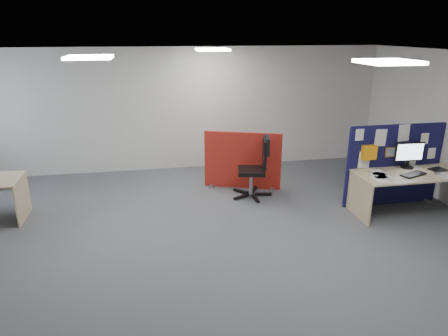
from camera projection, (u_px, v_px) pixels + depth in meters
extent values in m
plane|color=#4F5156|center=(207.00, 241.00, 6.04)|extent=(9.00, 9.00, 0.00)
cube|color=white|center=(204.00, 56.00, 5.16)|extent=(9.00, 7.00, 0.02)
cube|color=silver|center=(184.00, 110.00, 8.86)|extent=(9.00, 0.02, 2.70)
cube|color=silver|center=(289.00, 328.00, 2.35)|extent=(9.00, 0.02, 2.70)
cube|color=white|center=(388.00, 62.00, 4.59)|extent=(0.60, 0.60, 0.04)
cube|color=white|center=(89.00, 57.00, 5.38)|extent=(0.60, 0.60, 0.04)
cube|color=white|center=(213.00, 50.00, 7.58)|extent=(0.60, 0.60, 0.04)
cube|color=#100F37|center=(393.00, 165.00, 7.11)|extent=(1.79, 0.06, 1.48)
cube|color=#96959A|center=(350.00, 205.00, 7.22)|extent=(0.08, 0.30, 0.04)
cube|color=#96959A|center=(424.00, 199.00, 7.48)|extent=(0.08, 0.30, 0.04)
cube|color=white|center=(360.00, 135.00, 6.76)|extent=(0.15, 0.01, 0.20)
cube|color=white|center=(381.00, 138.00, 6.85)|extent=(0.21, 0.01, 0.30)
cube|color=white|center=(404.00, 133.00, 6.90)|extent=(0.21, 0.01, 0.30)
cube|color=white|center=(425.00, 139.00, 7.01)|extent=(0.15, 0.01, 0.20)
cube|color=white|center=(364.00, 160.00, 6.93)|extent=(0.21, 0.01, 0.30)
cube|color=white|center=(411.00, 159.00, 7.10)|extent=(0.21, 0.01, 0.30)
cube|color=white|center=(432.00, 153.00, 7.14)|extent=(0.15, 0.01, 0.20)
cube|color=gold|center=(392.00, 152.00, 6.98)|extent=(0.24, 0.01, 0.18)
cube|color=#FF9E10|center=(369.00, 152.00, 6.85)|extent=(0.25, 0.10, 0.25)
cube|color=tan|center=(412.00, 174.00, 6.77)|extent=(1.93, 0.86, 0.03)
cube|color=tan|center=(359.00, 197.00, 6.72)|extent=(0.03, 0.79, 0.70)
cube|color=tan|center=(397.00, 175.00, 7.19)|extent=(1.74, 0.02, 0.30)
cylinder|color=black|center=(407.00, 167.00, 7.01)|extent=(0.22, 0.22, 0.02)
cube|color=black|center=(407.00, 164.00, 6.99)|extent=(0.04, 0.03, 0.11)
cube|color=black|center=(409.00, 152.00, 6.92)|extent=(0.52, 0.05, 0.33)
cube|color=white|center=(410.00, 152.00, 6.90)|extent=(0.48, 0.02, 0.29)
cube|color=black|center=(413.00, 174.00, 6.64)|extent=(0.48, 0.32, 0.02)
cube|color=#96959A|center=(437.00, 173.00, 6.69)|extent=(0.11, 0.09, 0.03)
cube|color=black|center=(438.00, 170.00, 6.89)|extent=(0.33, 0.28, 0.01)
cube|color=maroon|center=(243.00, 160.00, 7.91)|extent=(1.46, 0.56, 1.15)
cube|color=#96959A|center=(212.00, 188.00, 7.98)|extent=(0.08, 0.30, 0.04)
cube|color=#96959A|center=(271.00, 184.00, 8.19)|extent=(0.08, 0.30, 0.04)
cube|color=tan|center=(23.00, 199.00, 6.65)|extent=(0.03, 0.73, 0.70)
cube|color=black|center=(263.00, 194.00, 7.65)|extent=(0.33, 0.12, 0.04)
cube|color=black|center=(254.00, 190.00, 7.86)|extent=(0.20, 0.31, 0.04)
cube|color=black|center=(241.00, 191.00, 7.79)|extent=(0.26, 0.27, 0.04)
cube|color=black|center=(241.00, 197.00, 7.53)|extent=(0.31, 0.18, 0.04)
cube|color=black|center=(255.00, 199.00, 7.44)|extent=(0.09, 0.33, 0.04)
cylinder|color=#96959A|center=(251.00, 183.00, 7.58)|extent=(0.06, 0.06, 0.45)
cube|color=black|center=(251.00, 171.00, 7.50)|extent=(0.58, 0.58, 0.07)
cube|color=black|center=(264.00, 154.00, 7.38)|extent=(0.14, 0.45, 0.54)
cube|color=black|center=(267.00, 145.00, 7.33)|extent=(0.14, 0.41, 0.32)
cube|color=white|center=(378.00, 175.00, 6.63)|extent=(0.23, 0.31, 0.00)
cube|color=white|center=(378.00, 172.00, 6.78)|extent=(0.28, 0.34, 0.00)
cube|color=white|center=(444.00, 175.00, 6.63)|extent=(0.23, 0.31, 0.00)
cube|color=white|center=(380.00, 179.00, 6.46)|extent=(0.22, 0.31, 0.00)
cube|color=white|center=(413.00, 166.00, 7.09)|extent=(0.24, 0.32, 0.00)
cube|color=white|center=(385.00, 176.00, 6.62)|extent=(0.25, 0.33, 0.00)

